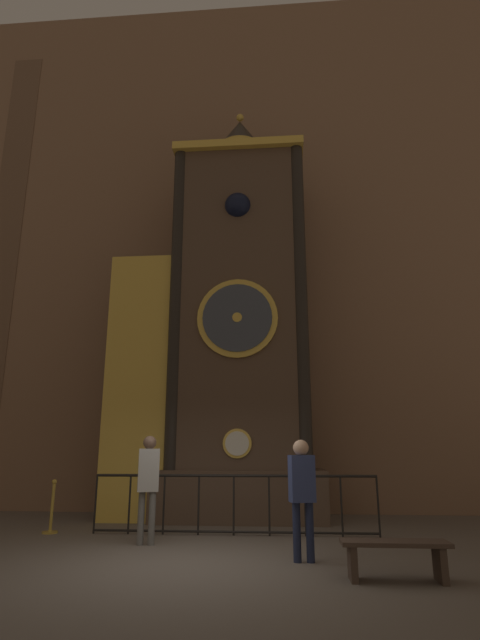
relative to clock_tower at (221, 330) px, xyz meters
The scene contains 8 objects.
ground_plane 6.12m from the clock_tower, 89.51° to the right, with size 28.00×28.00×0.00m, color brown.
cathedral_back_wall 3.72m from the clock_tower, 91.90° to the left, with size 24.00×0.32×15.34m.
clock_tower is the anchor object (origin of this frame).
railing_fence 4.20m from the clock_tower, 75.52° to the right, with size 5.21×0.05×1.05m.
visitor_near 4.50m from the clock_tower, 105.37° to the right, with size 0.39×0.31×1.71m.
visitor_far 5.53m from the clock_tower, 67.95° to the right, with size 0.38×0.30×1.62m.
stanchion_post 5.30m from the clock_tower, 145.76° to the right, with size 0.28×0.28×0.95m.
visitor_bench 6.97m from the clock_tower, 61.94° to the right, with size 1.25×0.40×0.44m.
Camera 1 is at (1.37, -7.15, 1.45)m, focal length 28.00 mm.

